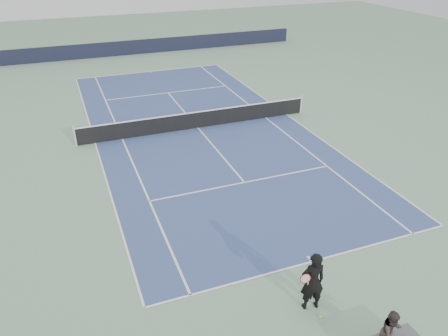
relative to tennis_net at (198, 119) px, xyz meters
name	(u,v)px	position (x,y,z in m)	size (l,w,h in m)	color
ground	(198,128)	(0.00, 0.00, -0.50)	(80.00, 80.00, 0.00)	gray
court_surface	(198,128)	(0.00, 0.00, -0.50)	(10.97, 23.77, 0.01)	#364A7F
tennis_net	(198,119)	(0.00, 0.00, 0.00)	(12.90, 0.10, 1.07)	silver
windscreen_far	(134,47)	(0.00, 17.88, 0.10)	(30.00, 0.25, 1.20)	black
tennis_player	(313,281)	(-1.08, -13.52, 0.45)	(0.84, 0.62, 1.90)	black
tennis_ball	(320,317)	(-1.02, -13.98, -0.47)	(0.07, 0.07, 0.07)	yellow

